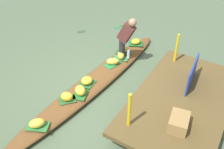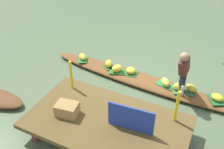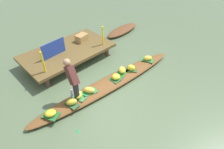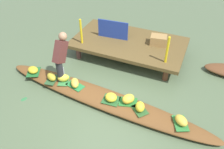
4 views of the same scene
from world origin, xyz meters
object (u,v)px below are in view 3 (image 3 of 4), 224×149
object	(u,v)px
banana_bunch_3	(116,77)
water_bottle	(72,93)
banana_bunch_1	(131,68)
vendor_person	(72,78)
banana_bunch_6	(50,113)
market_banner	(54,49)
produce_crate	(82,38)
banana_bunch_0	(89,90)
vendor_boat	(109,84)
banana_bunch_2	(72,102)
banana_bunch_5	(148,58)
banana_bunch_4	(122,70)
banana_bunch_7	(79,95)
moored_boat	(122,30)

from	to	relation	value
banana_bunch_3	water_bottle	xyz separation A→B (m)	(-1.46, 0.32, 0.04)
banana_bunch_1	vendor_person	xyz separation A→B (m)	(-2.08, 0.29, 0.58)
banana_bunch_3	banana_bunch_6	xyz separation A→B (m)	(-2.25, 0.14, -0.01)
banana_bunch_1	market_banner	world-z (taller)	market_banner
water_bottle	produce_crate	distance (m)	2.78
banana_bunch_0	market_banner	world-z (taller)	market_banner
vendor_boat	water_bottle	xyz separation A→B (m)	(-1.21, 0.26, 0.22)
banana_bunch_2	market_banner	distance (m)	2.25
banana_bunch_0	banana_bunch_1	size ratio (longest dim) A/B	1.22
market_banner	produce_crate	xyz separation A→B (m)	(1.31, 0.18, -0.14)
banana_bunch_2	banana_bunch_5	distance (m)	3.20
banana_bunch_1	banana_bunch_5	bearing A→B (deg)	-1.29
banana_bunch_3	banana_bunch_4	xyz separation A→B (m)	(0.38, 0.09, 0.02)
banana_bunch_2	banana_bunch_3	size ratio (longest dim) A/B	1.09
banana_bunch_2	vendor_person	world-z (taller)	vendor_person
vendor_boat	banana_bunch_6	xyz separation A→B (m)	(-2.00, 0.09, 0.17)
banana_bunch_5	vendor_person	size ratio (longest dim) A/B	0.25
banana_bunch_0	banana_bunch_7	xyz separation A→B (m)	(-0.35, 0.04, 0.01)
moored_boat	banana_bunch_1	distance (m)	3.16
moored_boat	banana_bunch_6	bearing A→B (deg)	-160.92
banana_bunch_0	banana_bunch_4	size ratio (longest dim) A/B	1.09
banana_bunch_0	banana_bunch_1	distance (m)	1.69
banana_bunch_4	banana_bunch_6	world-z (taller)	banana_bunch_4
banana_bunch_6	banana_bunch_7	xyz separation A→B (m)	(0.91, 0.01, 0.02)
banana_bunch_0	banana_bunch_2	distance (m)	0.64
vendor_boat	banana_bunch_7	distance (m)	1.11
banana_bunch_0	banana_bunch_3	size ratio (longest dim) A/B	1.18
banana_bunch_0	moored_boat	bearing A→B (deg)	30.72
moored_boat	vendor_person	world-z (taller)	vendor_person
vendor_person	banana_bunch_0	bearing A→B (deg)	-20.60
banana_bunch_0	banana_bunch_7	bearing A→B (deg)	172.67
vendor_boat	produce_crate	distance (m)	2.42
vendor_boat	market_banner	size ratio (longest dim) A/B	6.06
moored_boat	banana_bunch_7	size ratio (longest dim) A/B	6.90
banana_bunch_2	produce_crate	world-z (taller)	produce_crate
banana_bunch_2	water_bottle	world-z (taller)	water_bottle
banana_bunch_6	water_bottle	bearing A→B (deg)	12.36
banana_bunch_1	vendor_person	distance (m)	2.18
vendor_boat	banana_bunch_5	distance (m)	1.82
banana_bunch_5	banana_bunch_6	xyz separation A→B (m)	(-3.81, 0.20, -0.01)
banana_bunch_6	water_bottle	distance (m)	0.81
banana_bunch_0	banana_bunch_3	bearing A→B (deg)	-6.28
moored_boat	banana_bunch_7	world-z (taller)	banana_bunch_7
banana_bunch_2	market_banner	world-z (taller)	market_banner
banana_bunch_4	water_bottle	size ratio (longest dim) A/B	1.13
banana_bunch_5	produce_crate	world-z (taller)	produce_crate
banana_bunch_3	banana_bunch_6	size ratio (longest dim) A/B	0.92
banana_bunch_4	moored_boat	bearing A→B (deg)	43.32
banana_bunch_5	market_banner	size ratio (longest dim) A/B	0.34
banana_bunch_1	vendor_person	bearing A→B (deg)	171.93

